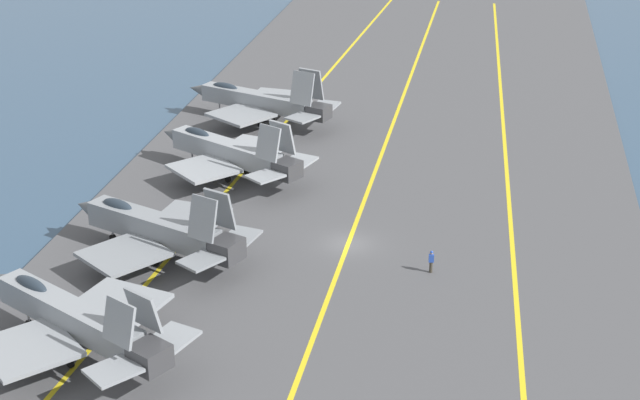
{
  "coord_description": "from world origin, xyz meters",
  "views": [
    {
      "loc": [
        -67.62,
        -10.73,
        34.22
      ],
      "look_at": [
        2.29,
        2.68,
        2.9
      ],
      "focal_mm": 55.0,
      "sensor_mm": 36.0,
      "label": 1
    }
  ],
  "objects_px": {
    "parked_jet_second": "(156,228)",
    "parked_jet_fourth": "(260,101)",
    "parked_jet_third": "(229,152)",
    "crew_blue_vest": "(431,260)",
    "parked_jet_nearest": "(73,317)"
  },
  "relations": [
    {
      "from": "parked_jet_third",
      "to": "crew_blue_vest",
      "type": "height_order",
      "value": "parked_jet_third"
    },
    {
      "from": "parked_jet_nearest",
      "to": "crew_blue_vest",
      "type": "bearing_deg",
      "value": -54.07
    },
    {
      "from": "parked_jet_second",
      "to": "parked_jet_fourth",
      "type": "bearing_deg",
      "value": -0.18
    },
    {
      "from": "parked_jet_fourth",
      "to": "crew_blue_vest",
      "type": "height_order",
      "value": "parked_jet_fourth"
    },
    {
      "from": "parked_jet_second",
      "to": "crew_blue_vest",
      "type": "bearing_deg",
      "value": -86.49
    },
    {
      "from": "parked_jet_third",
      "to": "crew_blue_vest",
      "type": "bearing_deg",
      "value": -128.04
    },
    {
      "from": "parked_jet_nearest",
      "to": "crew_blue_vest",
      "type": "distance_m",
      "value": 25.97
    },
    {
      "from": "parked_jet_second",
      "to": "parked_jet_fourth",
      "type": "height_order",
      "value": "parked_jet_fourth"
    },
    {
      "from": "parked_jet_fourth",
      "to": "crew_blue_vest",
      "type": "relative_size",
      "value": 9.76
    },
    {
      "from": "parked_jet_nearest",
      "to": "parked_jet_third",
      "type": "xyz_separation_m",
      "value": [
        30.48,
        -1.47,
        -0.31
      ]
    },
    {
      "from": "crew_blue_vest",
      "to": "parked_jet_second",
      "type": "bearing_deg",
      "value": 93.51
    },
    {
      "from": "crew_blue_vest",
      "to": "parked_jet_nearest",
      "type": "bearing_deg",
      "value": 125.93
    },
    {
      "from": "parked_jet_third",
      "to": "crew_blue_vest",
      "type": "distance_m",
      "value": 24.82
    },
    {
      "from": "parked_jet_second",
      "to": "parked_jet_third",
      "type": "relative_size",
      "value": 0.99
    },
    {
      "from": "parked_jet_nearest",
      "to": "crew_blue_vest",
      "type": "height_order",
      "value": "parked_jet_nearest"
    }
  ]
}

